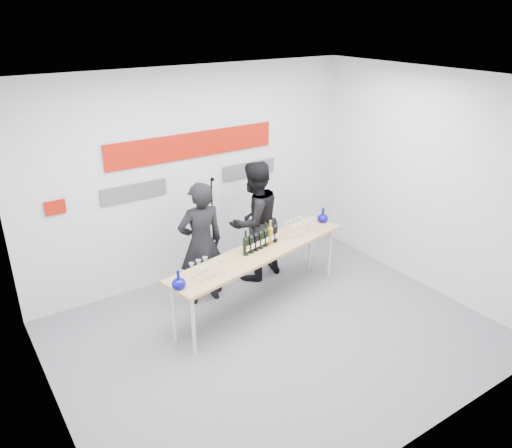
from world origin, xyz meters
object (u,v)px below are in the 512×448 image
tasting_table (260,255)px  mic_stand (214,258)px  presenter_left (201,244)px  presenter_right (254,221)px

tasting_table → mic_stand: bearing=102.3°
tasting_table → presenter_left: size_ratio=1.65×
presenter_left → mic_stand: (0.26, 0.13, -0.33)m
tasting_table → presenter_right: presenter_right is taller
presenter_left → presenter_right: bearing=-164.2°
presenter_left → presenter_right: 0.96m
presenter_left → mic_stand: presenter_left is taller
presenter_left → presenter_right: (0.95, 0.17, 0.03)m
tasting_table → presenter_left: bearing=123.7°
presenter_left → mic_stand: size_ratio=1.01×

